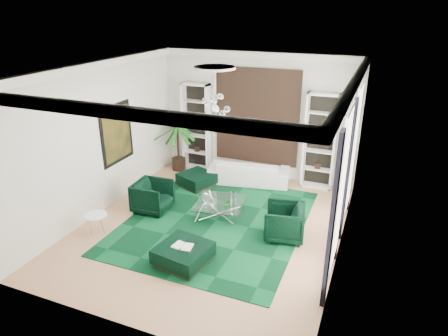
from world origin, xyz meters
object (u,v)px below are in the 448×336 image
at_px(armchair_right, 284,222).
at_px(ottoman_side, 197,180).
at_px(coffee_table, 220,209).
at_px(ottoman_front, 183,254).
at_px(side_table, 97,225).
at_px(sofa, 249,172).
at_px(palm, 178,134).
at_px(armchair_left, 153,196).

relative_size(armchair_right, ottoman_side, 0.99).
distance_m(coffee_table, ottoman_front, 2.10).
xyz_separation_m(ottoman_side, side_table, (-1.00, -3.30, 0.05)).
bearing_deg(side_table, armchair_right, 20.10).
bearing_deg(coffee_table, armchair_right, -11.31).
height_order(sofa, palm, palm).
bearing_deg(armchair_right, coffee_table, -112.06).
relative_size(sofa, coffee_table, 2.00).
xyz_separation_m(armchair_right, ottoman_front, (-1.70, -1.75, -0.21)).
relative_size(coffee_table, ottoman_side, 1.33).
distance_m(armchair_left, side_table, 1.62).
height_order(armchair_left, side_table, armchair_left).
xyz_separation_m(armchair_left, side_table, (-0.60, -1.50, -0.16)).
xyz_separation_m(coffee_table, side_table, (-2.35, -1.85, 0.04)).
bearing_deg(armchair_left, sofa, -36.50).
distance_m(sofa, side_table, 4.77).
height_order(sofa, ottoman_front, sofa).
relative_size(coffee_table, ottoman_front, 1.20).
bearing_deg(coffee_table, ottoman_side, 132.95).
bearing_deg(ottoman_side, coffee_table, -47.05).
xyz_separation_m(sofa, ottoman_side, (-1.35, -0.85, -0.15)).
distance_m(ottoman_side, palm, 1.76).
height_order(armchair_right, side_table, armchair_right).
height_order(coffee_table, ottoman_side, coffee_table).
height_order(armchair_right, palm, palm).
bearing_deg(side_table, sofa, 60.48).
height_order(armchair_left, palm, palm).
bearing_deg(coffee_table, armchair_left, -168.69).
relative_size(armchair_left, side_table, 1.72).
bearing_deg(ottoman_side, ottoman_front, -68.48).
xyz_separation_m(armchair_right, ottoman_side, (-3.10, 1.80, -0.21)).
distance_m(sofa, ottoman_side, 1.60).
bearing_deg(sofa, palm, -12.46).
bearing_deg(ottoman_front, armchair_left, 135.81).
bearing_deg(ottoman_side, armchair_right, -30.14).
xyz_separation_m(sofa, armchair_left, (-1.75, -2.65, 0.06)).
height_order(armchair_right, ottoman_side, armchair_right).
height_order(sofa, side_table, sofa).
distance_m(coffee_table, side_table, 2.99).
distance_m(armchair_left, coffee_table, 1.80).
distance_m(armchair_right, ottoman_side, 3.59).
bearing_deg(sofa, armchair_left, 46.44).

